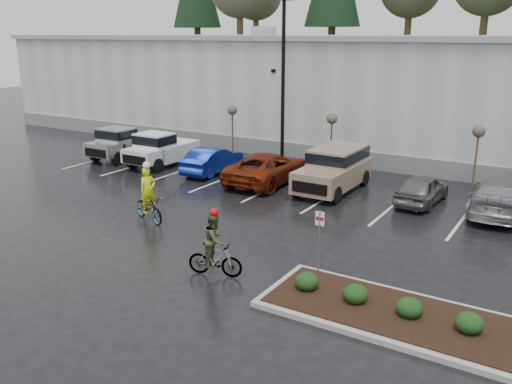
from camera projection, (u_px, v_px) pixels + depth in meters
The scene contains 23 objects.
ground at pixel (215, 255), 18.66m from camera, with size 120.00×120.00×0.00m, color black.
warehouse at pixel (409, 92), 35.62m from camera, with size 60.50×15.50×7.20m.
wooded_ridge at pixel (475, 78), 54.61m from camera, with size 80.00×25.00×6.00m, color #1E3817.
lamppost at pixel (283, 65), 28.88m from camera, with size 0.50×1.00×9.22m.
sapling_west at pixel (232, 113), 32.54m from camera, with size 0.60×0.60×3.20m.
sapling_mid at pixel (332, 122), 29.27m from camera, with size 0.60×0.60×3.20m.
sapling_east at pixel (478, 135), 25.51m from camera, with size 0.60×0.60×3.20m.
curb_island at pixel (408, 319), 14.31m from camera, with size 8.00×3.00×0.15m, color gray.
mulch_bed at pixel (409, 316), 14.28m from camera, with size 7.60×2.60×0.04m, color black.
shrub_a at pixel (307, 281), 15.72m from camera, with size 0.70×0.70×0.52m, color black.
shrub_b at pixel (355, 294), 14.97m from camera, with size 0.70×0.70×0.52m, color black.
shrub_c at pixel (409, 308), 14.21m from camera, with size 0.70×0.70×0.52m, color black.
shrub_d at pixel (469, 323), 13.46m from camera, with size 0.70×0.70×0.52m, color black.
fire_lane_sign at pixel (319, 235), 16.52m from camera, with size 0.30×0.05×2.20m.
pickup_silver at pixel (128, 142), 33.00m from camera, with size 2.10×5.20×1.96m, color #A5A6AC, non-canonical shape.
pickup_white at pixel (165, 148), 31.28m from camera, with size 2.10×5.20×1.96m, color silver, non-canonical shape.
car_blue at pixel (213, 160), 29.43m from camera, with size 1.50×4.31×1.42m, color navy.
car_red at pixel (268, 168), 27.46m from camera, with size 2.58×5.60×1.56m, color #671C09.
suv_tan at pixel (333, 170), 25.92m from camera, with size 2.20×5.10×2.06m, color gray, non-canonical shape.
car_grey at pixel (422, 189), 24.13m from camera, with size 1.56×3.89×1.33m, color #5C5F61.
car_far_silver at pixel (500, 196), 22.73m from camera, with size 2.13×5.23×1.52m, color #95969C.
cyclist_hivis at pixel (149, 203), 21.86m from camera, with size 2.15×1.34×2.46m.
cyclist_olive at pixel (215, 251), 16.84m from camera, with size 1.78×0.94×2.22m.
Camera 1 is at (10.24, -14.00, 7.34)m, focal length 38.00 mm.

